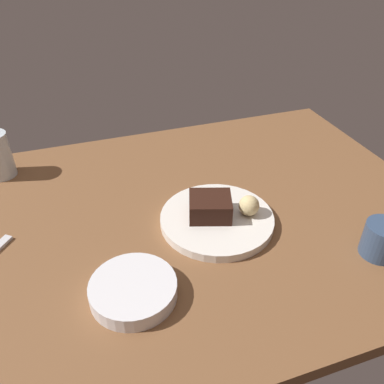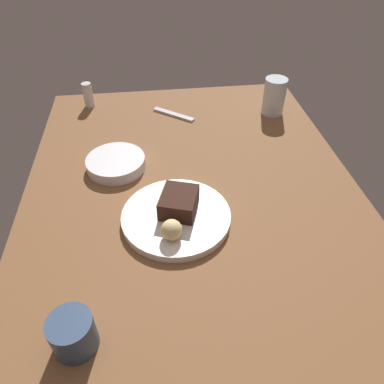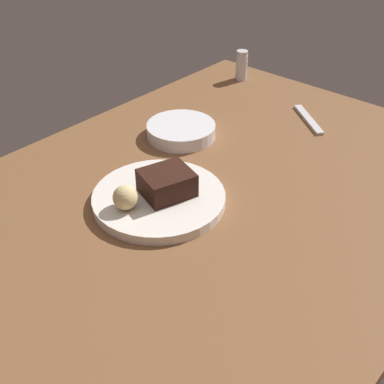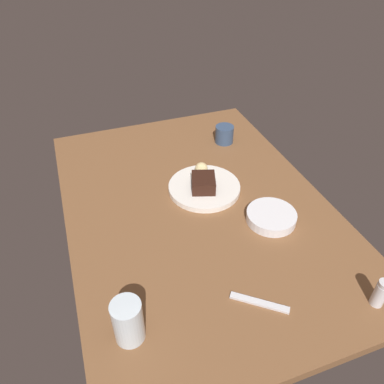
{
  "view_description": "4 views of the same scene",
  "coord_description": "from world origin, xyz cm",
  "views": [
    {
      "loc": [
        20.48,
        67.59,
        59.46
      ],
      "look_at": [
        -2.78,
        -0.35,
        8.51
      ],
      "focal_mm": 37.42,
      "sensor_mm": 36.0,
      "label": 1
    },
    {
      "loc": [
        -64.78,
        8.82,
        62.75
      ],
      "look_at": [
        -1.95,
        0.88,
        6.94
      ],
      "focal_mm": 33.95,
      "sensor_mm": 36.0,
      "label": 2
    },
    {
      "loc": [
        -59.63,
        -49.74,
        58.88
      ],
      "look_at": [
        -4.05,
        -0.76,
        6.78
      ],
      "focal_mm": 47.21,
      "sensor_mm": 36.0,
      "label": 3
    },
    {
      "loc": [
        87.67,
        -33.22,
        83.86
      ],
      "look_at": [
        -4.0,
        -0.32,
        5.45
      ],
      "focal_mm": 34.98,
      "sensor_mm": 36.0,
      "label": 4
    }
  ],
  "objects": [
    {
      "name": "side_bowl",
      "position": [
        14.91,
        19.26,
        4.53
      ],
      "size": [
        15.6,
        15.6,
        3.06
      ],
      "primitive_type": "cylinder",
      "color": "silver",
      "rests_on": "dining_table"
    },
    {
      "name": "chocolate_cake_slice",
      "position": [
        -5.33,
        4.27,
        7.18
      ],
      "size": [
        10.98,
        10.23,
        4.57
      ],
      "primitive_type": "cube",
      "rotation": [
        0.0,
        0.0,
        4.39
      ],
      "color": "black",
      "rests_on": "dessert_plate"
    },
    {
      "name": "dessert_plate",
      "position": [
        -6.66,
        5.15,
        3.95
      ],
      "size": [
        24.78,
        24.78,
        1.89
      ],
      "primitive_type": "cylinder",
      "color": "white",
      "rests_on": "dining_table"
    },
    {
      "name": "coffee_cup",
      "position": [
        -33.66,
        24.37,
        6.55
      ],
      "size": [
        7.44,
        7.44,
        7.09
      ],
      "primitive_type": "cylinder",
      "color": "#334766",
      "rests_on": "dining_table"
    },
    {
      "name": "dining_table",
      "position": [
        0.0,
        0.0,
        1.5
      ],
      "size": [
        120.0,
        84.0,
        3.0
      ],
      "primitive_type": "cube",
      "color": "brown",
      "rests_on": "ground"
    },
    {
      "name": "bread_roll",
      "position": [
        -13.43,
        6.6,
        7.14
      ],
      "size": [
        4.5,
        4.5,
        4.5
      ],
      "primitive_type": "sphere",
      "color": "#DBC184",
      "rests_on": "dessert_plate"
    }
  ]
}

